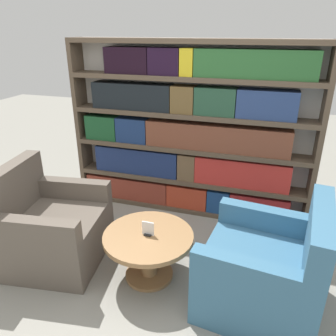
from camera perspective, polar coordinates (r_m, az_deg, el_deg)
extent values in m
plane|color=gray|center=(2.89, -4.23, -20.66)|extent=(14.00, 14.00, 0.00)
cube|color=silver|center=(3.73, 4.16, 6.87)|extent=(2.68, 0.05, 1.91)
cube|color=brown|center=(4.11, -14.52, 7.74)|extent=(0.05, 0.30, 1.91)
cube|color=brown|center=(3.56, 24.73, 3.96)|extent=(0.05, 0.30, 1.91)
cube|color=brown|center=(3.98, 3.35, -6.56)|extent=(2.58, 0.30, 0.05)
cube|color=brown|center=(3.82, 3.48, -1.90)|extent=(2.58, 0.30, 0.05)
cube|color=brown|center=(3.67, 3.62, 3.50)|extent=(2.58, 0.30, 0.05)
cube|color=brown|center=(3.56, 3.77, 9.29)|extent=(2.58, 0.30, 0.05)
cube|color=brown|center=(3.49, 3.94, 15.38)|extent=(2.58, 0.30, 0.05)
cube|color=brown|center=(3.46, 4.11, 21.23)|extent=(2.58, 0.30, 0.05)
cube|color=brown|center=(4.11, -6.90, -3.22)|extent=(1.04, 0.20, 0.27)
cube|color=#AE3922|center=(3.88, 3.47, -4.73)|extent=(0.47, 0.20, 0.27)
cube|color=navy|center=(3.82, 8.82, -5.45)|extent=(0.25, 0.20, 0.27)
cube|color=maroon|center=(3.80, 15.54, -6.29)|extent=(0.64, 0.20, 0.27)
cube|color=navy|center=(3.90, -5.30, 1.44)|extent=(1.01, 0.20, 0.30)
cube|color=brown|center=(3.73, 3.39, 0.41)|extent=(0.19, 0.20, 0.30)
cube|color=red|center=(3.64, 12.72, -0.71)|extent=(1.01, 0.20, 0.30)
cube|color=#1A4D29|center=(3.96, -11.17, 7.06)|extent=(0.38, 0.20, 0.28)
cube|color=navy|center=(3.80, -6.06, 6.69)|extent=(0.36, 0.20, 0.28)
cube|color=brown|center=(3.54, 8.39, 5.34)|extent=(1.53, 0.20, 0.28)
cube|color=black|center=(3.71, -6.17, 12.37)|extent=(0.90, 0.20, 0.28)
cube|color=brown|center=(3.52, 2.74, 11.90)|extent=(0.24, 0.20, 0.28)
cube|color=#244934|center=(3.45, 8.30, 11.46)|extent=(0.42, 0.20, 0.28)
cube|color=navy|center=(3.41, 16.86, 10.58)|extent=(0.58, 0.20, 0.28)
cube|color=black|center=(3.67, -6.92, 18.14)|extent=(0.48, 0.20, 0.27)
cube|color=black|center=(3.52, -0.44, 18.09)|extent=(0.33, 0.20, 0.27)
cube|color=gold|center=(3.46, 3.53, 17.95)|extent=(0.13, 0.20, 0.27)
cube|color=#285B2C|center=(3.36, 14.85, 17.12)|extent=(1.15, 0.20, 0.27)
cube|color=brown|center=(3.25, -18.97, -11.27)|extent=(0.95, 0.95, 0.45)
cube|color=brown|center=(3.21, -25.55, -3.54)|extent=(0.26, 0.85, 0.45)
cube|color=brown|center=(2.79, -21.90, -10.03)|extent=(0.71, 0.22, 0.19)
cube|color=brown|center=(3.34, -15.83, -3.53)|extent=(0.71, 0.22, 0.19)
cube|color=#386684|center=(2.74, 15.47, -18.01)|extent=(0.93, 0.93, 0.45)
cube|color=#386684|center=(2.48, 24.69, -11.36)|extent=(0.23, 0.85, 0.45)
cube|color=#386684|center=(2.86, 15.97, -8.31)|extent=(0.71, 0.20, 0.19)
cube|color=#386684|center=(2.27, 12.96, -17.26)|extent=(0.71, 0.20, 0.19)
cylinder|color=olive|center=(2.90, -3.35, -15.28)|extent=(0.14, 0.14, 0.39)
cylinder|color=olive|center=(3.02, -3.27, -17.93)|extent=(0.41, 0.41, 0.03)
cylinder|color=olive|center=(2.78, -3.46, -11.83)|extent=(0.75, 0.75, 0.04)
cube|color=black|center=(2.76, -3.47, -11.41)|extent=(0.06, 0.06, 0.01)
cube|color=white|center=(2.73, -3.50, -10.45)|extent=(0.10, 0.01, 0.12)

